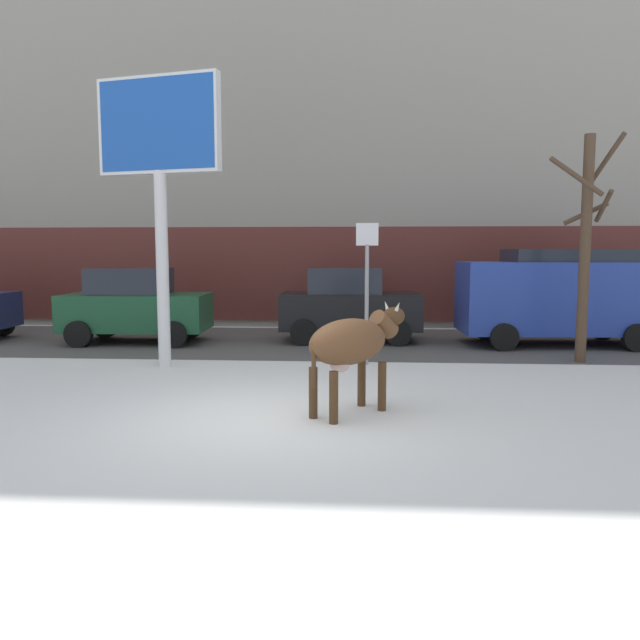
{
  "coord_description": "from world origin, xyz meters",
  "views": [
    {
      "loc": [
        1.26,
        -8.17,
        2.24
      ],
      "look_at": [
        0.53,
        2.28,
        1.1
      ],
      "focal_mm": 34.82,
      "sensor_mm": 36.0,
      "label": 1
    }
  ],
  "objects": [
    {
      "name": "ground_plane",
      "position": [
        0.0,
        0.0,
        0.0
      ],
      "size": [
        120.0,
        120.0,
        0.0
      ],
      "primitive_type": "plane",
      "color": "white"
    },
    {
      "name": "car_darkgreen_hatchback",
      "position": [
        -4.4,
        6.85,
        0.93
      ],
      "size": [
        3.56,
        2.03,
        1.86
      ],
      "color": "#194C2D",
      "rests_on": "ground"
    },
    {
      "name": "cow_brown",
      "position": [
        1.12,
        0.33,
        0.99
      ],
      "size": [
        1.57,
        1.69,
        1.54
      ],
      "color": "brown",
      "rests_on": "ground"
    },
    {
      "name": "pedestrian_far_left",
      "position": [
        3.79,
        10.61,
        0.88
      ],
      "size": [
        0.36,
        0.24,
        1.73
      ],
      "color": "#282833",
      "rests_on": "ground"
    },
    {
      "name": "pedestrian_near_billboard",
      "position": [
        -9.99,
        10.61,
        0.88
      ],
      "size": [
        0.36,
        0.24,
        1.73
      ],
      "color": "#282833",
      "rests_on": "ground"
    },
    {
      "name": "road_strip",
      "position": [
        0.0,
        7.24,
        0.0
      ],
      "size": [
        60.0,
        5.6,
        0.01
      ],
      "primitive_type": "cube",
      "color": "#514F4C",
      "rests_on": "ground"
    },
    {
      "name": "street_sign",
      "position": [
        1.34,
        4.19,
        1.67
      ],
      "size": [
        0.44,
        0.08,
        2.82
      ],
      "color": "gray",
      "rests_on": "ground"
    },
    {
      "name": "bare_tree_right_lot",
      "position": [
        5.75,
        4.77,
        2.5
      ],
      "size": [
        1.45,
        1.45,
        4.59
      ],
      "color": "#4C3828",
      "rests_on": "ground"
    },
    {
      "name": "building_facade",
      "position": [
        0.0,
        13.37,
        6.48
      ],
      "size": [
        44.0,
        6.1,
        13.0
      ],
      "color": "gray",
      "rests_on": "ground"
    },
    {
      "name": "car_blue_van",
      "position": [
        5.97,
        7.11,
        1.24
      ],
      "size": [
        4.67,
        2.25,
        2.32
      ],
      "color": "#233D9E",
      "rests_on": "ground"
    },
    {
      "name": "pedestrian_by_cars",
      "position": [
        -7.47,
        10.61,
        0.88
      ],
      "size": [
        0.36,
        0.24,
        1.73
      ],
      "color": "#282833",
      "rests_on": "ground"
    },
    {
      "name": "car_black_hatchback",
      "position": [
        0.91,
        7.5,
        0.93
      ],
      "size": [
        3.56,
        2.03,
        1.86
      ],
      "color": "black",
      "rests_on": "ground"
    },
    {
      "name": "billboard",
      "position": [
        -2.64,
        3.66,
        4.31
      ],
      "size": [
        2.5,
        0.75,
        5.56
      ],
      "color": "silver",
      "rests_on": "ground"
    }
  ]
}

